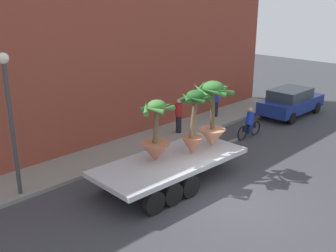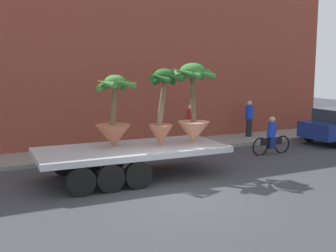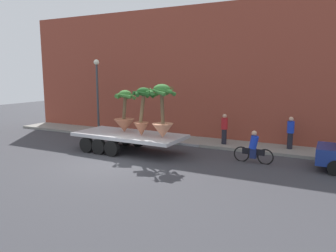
# 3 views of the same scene
# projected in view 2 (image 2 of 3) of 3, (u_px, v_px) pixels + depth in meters

# --- Properties ---
(ground_plane) EXTENTS (60.00, 60.00, 0.00)m
(ground_plane) POSITION_uv_depth(u_px,v_px,m) (184.00, 196.00, 11.08)
(ground_plane) COLOR #38383D
(sidewalk) EXTENTS (24.00, 2.20, 0.15)m
(sidewalk) POSITION_uv_depth(u_px,v_px,m) (111.00, 152.00, 16.48)
(sidewalk) COLOR gray
(sidewalk) RESTS_ON ground
(building_facade) EXTENTS (24.00, 1.20, 8.16)m
(building_facade) POSITION_uv_depth(u_px,v_px,m) (97.00, 52.00, 17.41)
(building_facade) COLOR brown
(building_facade) RESTS_ON ground
(flatbed_trailer) EXTENTS (6.90, 2.71, 0.98)m
(flatbed_trailer) POSITION_uv_depth(u_px,v_px,m) (124.00, 154.00, 12.72)
(flatbed_trailer) COLOR #B7BABF
(flatbed_trailer) RESTS_ON ground
(potted_palm_rear) EXTENTS (1.51, 1.54, 2.61)m
(potted_palm_rear) POSITION_uv_depth(u_px,v_px,m) (193.00, 105.00, 13.33)
(potted_palm_rear) COLOR tan
(potted_palm_rear) RESTS_ON flatbed_trailer
(potted_palm_middle) EXTENTS (1.24, 1.30, 2.24)m
(potted_palm_middle) POSITION_uv_depth(u_px,v_px,m) (114.00, 120.00, 12.72)
(potted_palm_middle) COLOR #B26647
(potted_palm_middle) RESTS_ON flatbed_trailer
(potted_palm_front) EXTENTS (1.25, 1.30, 2.43)m
(potted_palm_front) POSITION_uv_depth(u_px,v_px,m) (162.00, 108.00, 12.85)
(potted_palm_front) COLOR #B26647
(potted_palm_front) RESTS_ON flatbed_trailer
(cyclist) EXTENTS (1.84, 0.35, 1.54)m
(cyclist) POSITION_uv_depth(u_px,v_px,m) (272.00, 138.00, 16.33)
(cyclist) COLOR black
(cyclist) RESTS_ON ground
(pedestrian_near_gate) EXTENTS (0.36, 0.36, 1.71)m
(pedestrian_near_gate) POSITION_uv_depth(u_px,v_px,m) (249.00, 118.00, 19.54)
(pedestrian_near_gate) COLOR black
(pedestrian_near_gate) RESTS_ON sidewalk
(pedestrian_far_left) EXTENTS (0.36, 0.36, 1.71)m
(pedestrian_far_left) POSITION_uv_depth(u_px,v_px,m) (191.00, 124.00, 17.63)
(pedestrian_far_left) COLOR black
(pedestrian_far_left) RESTS_ON sidewalk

